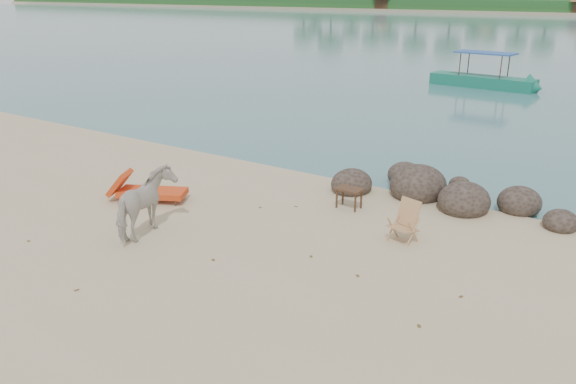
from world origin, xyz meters
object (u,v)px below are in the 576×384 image
Objects in this scene: lounge_chair at (152,190)px; boulders at (436,192)px; cow at (146,205)px; boat_near at (485,58)px; deck_chair at (403,224)px; side_table at (349,199)px.

boulders is at bearing 8.05° from lounge_chair.
boat_near is (0.56, 25.86, 0.88)m from cow.
cow is at bearing -128.66° from boulders.
boat_near is (-4.22, 19.88, 1.41)m from boulders.
cow is 5.88m from deck_chair.
side_table is at bearing 1.09° from lounge_chair.
side_table is at bearing -144.15° from cow.
side_table is 0.73× the size of deck_chair.
boulders is 7.69m from lounge_chair.
cow is at bearing -72.73° from lounge_chair.
deck_chair is 0.14× the size of boat_near.
cow is 1.94× the size of deck_chair.
boat_near is at bearing 102.00° from boulders.
lounge_chair is (-6.36, -4.33, 0.11)m from boulders.
lounge_chair is at bearing -63.20° from cow.
cow reaches higher than lounge_chair.
lounge_chair is 24.34m from boat_near.
deck_chair is (5.09, 2.92, -0.30)m from cow.
boulders is at bearing 50.02° from side_table.
lounge_chair is 2.44× the size of deck_chair.
deck_chair is at bearing -15.41° from lounge_chair.
cow is 0.27× the size of boat_near.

